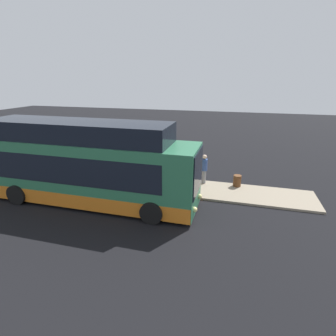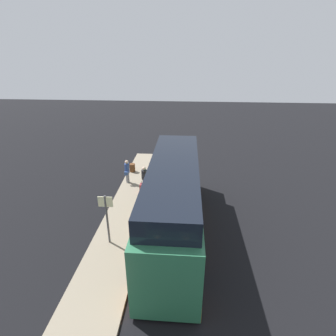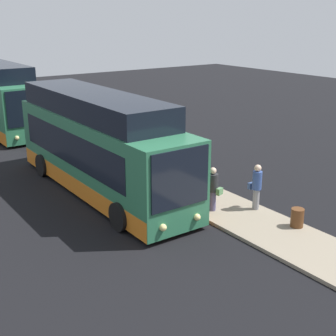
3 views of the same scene
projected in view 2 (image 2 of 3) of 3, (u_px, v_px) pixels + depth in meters
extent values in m
plane|color=black|center=(175.00, 217.00, 15.30)|extent=(80.00, 80.00, 0.00)
cube|color=gray|center=(127.00, 214.00, 15.48)|extent=(20.00, 2.49, 0.12)
cube|color=#2D704C|center=(174.00, 204.00, 13.53)|extent=(10.82, 2.50, 2.99)
cube|color=orange|center=(174.00, 222.00, 13.99)|extent=(10.77, 2.52, 0.70)
cube|color=black|center=(174.00, 200.00, 13.13)|extent=(8.87, 2.53, 1.31)
cube|color=black|center=(178.00, 157.00, 18.31)|extent=(0.06, 2.20, 1.91)
sphere|color=#F9E58C|center=(168.00, 176.00, 18.97)|extent=(0.24, 0.24, 0.24)
sphere|color=#F9E58C|center=(187.00, 177.00, 18.87)|extent=(0.24, 0.24, 0.24)
cylinder|color=black|center=(158.00, 189.00, 17.44)|extent=(1.01, 0.30, 1.01)
cylinder|color=black|center=(196.00, 190.00, 17.27)|extent=(1.01, 0.30, 1.01)
cylinder|color=black|center=(140.00, 268.00, 11.02)|extent=(1.01, 0.30, 1.01)
cylinder|color=black|center=(199.00, 272.00, 10.85)|extent=(1.01, 0.30, 1.01)
cube|color=black|center=(174.00, 173.00, 12.35)|extent=(9.20, 2.30, 0.91)
cylinder|color=#4C476B|center=(145.00, 184.00, 18.15)|extent=(0.35, 0.35, 0.75)
cylinder|color=#262628|center=(144.00, 174.00, 17.87)|extent=(0.50, 0.50, 0.66)
sphere|color=beige|center=(144.00, 168.00, 17.69)|extent=(0.25, 0.25, 0.25)
cube|color=#598C59|center=(144.00, 176.00, 18.25)|extent=(0.22, 0.31, 0.24)
cylinder|color=gray|center=(128.00, 177.00, 19.03)|extent=(0.25, 0.25, 0.79)
cylinder|color=#334C8C|center=(127.00, 168.00, 18.73)|extent=(0.36, 0.36, 0.68)
sphere|color=beige|center=(127.00, 162.00, 18.54)|extent=(0.26, 0.26, 0.26)
cube|color=#334C7F|center=(126.00, 173.00, 18.60)|extent=(0.15, 0.29, 0.24)
cube|color=maroon|center=(142.00, 188.00, 17.69)|extent=(0.40, 0.26, 0.62)
cylinder|color=black|center=(142.00, 182.00, 17.52)|extent=(0.02, 0.02, 0.24)
cylinder|color=#4C4C51|center=(107.00, 220.00, 12.60)|extent=(0.10, 0.10, 2.65)
cube|color=beige|center=(105.00, 202.00, 12.19)|extent=(0.04, 0.70, 0.53)
cylinder|color=#593319|center=(132.00, 168.00, 20.79)|extent=(0.44, 0.44, 0.65)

